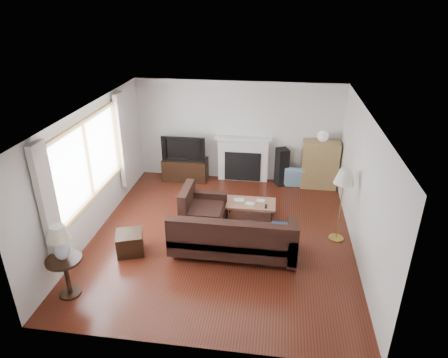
# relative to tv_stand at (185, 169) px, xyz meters

# --- Properties ---
(room) EXTENTS (5.10, 5.60, 2.54)m
(room) POSITION_rel_tv_stand_xyz_m (1.30, -2.47, 0.97)
(room) COLOR #4F1D11
(room) RESTS_ON ground
(window) EXTENTS (0.12, 2.74, 1.54)m
(window) POSITION_rel_tv_stand_xyz_m (-1.15, -2.67, 1.27)
(window) COLOR olive
(window) RESTS_ON room
(curtain_near) EXTENTS (0.10, 0.35, 2.10)m
(curtain_near) POSITION_rel_tv_stand_xyz_m (-1.10, -4.19, 1.12)
(curtain_near) COLOR beige
(curtain_near) RESTS_ON room
(curtain_far) EXTENTS (0.10, 0.35, 2.10)m
(curtain_far) POSITION_rel_tv_stand_xyz_m (-1.10, -1.15, 1.12)
(curtain_far) COLOR beige
(curtain_far) RESTS_ON room
(fireplace) EXTENTS (1.40, 0.26, 1.15)m
(fireplace) POSITION_rel_tv_stand_xyz_m (1.45, 0.17, 0.30)
(fireplace) COLOR white
(fireplace) RESTS_ON room
(tv_stand) EXTENTS (1.11, 0.50, 0.55)m
(tv_stand) POSITION_rel_tv_stand_xyz_m (0.00, 0.00, 0.00)
(tv_stand) COLOR black
(tv_stand) RESTS_ON ground
(television) EXTENTS (1.09, 0.14, 0.63)m
(television) POSITION_rel_tv_stand_xyz_m (0.00, 0.00, 0.59)
(television) COLOR black
(television) RESTS_ON tv_stand
(speaker_left) EXTENTS (0.28, 0.33, 0.92)m
(speaker_left) POSITION_rel_tv_stand_xyz_m (0.31, 0.08, 0.18)
(speaker_left) COLOR black
(speaker_left) RESTS_ON ground
(speaker_right) EXTENTS (0.36, 0.39, 0.94)m
(speaker_right) POSITION_rel_tv_stand_xyz_m (2.42, 0.06, 0.19)
(speaker_right) COLOR black
(speaker_right) RESTS_ON ground
(bookshelf) EXTENTS (0.86, 0.41, 1.18)m
(bookshelf) POSITION_rel_tv_stand_xyz_m (3.32, 0.05, 0.31)
(bookshelf) COLOR #9B7C48
(bookshelf) RESTS_ON ground
(globe_lamp) EXTENTS (0.26, 0.26, 0.26)m
(globe_lamp) POSITION_rel_tv_stand_xyz_m (3.32, 0.05, 1.03)
(globe_lamp) COLOR white
(globe_lamp) RESTS_ON bookshelf
(sectional_sofa) EXTENTS (2.46, 1.80, 0.80)m
(sectional_sofa) POSITION_rel_tv_stand_xyz_m (1.59, -3.01, 0.12)
(sectional_sofa) COLOR black
(sectional_sofa) RESTS_ON ground
(coffee_table) EXTENTS (1.04, 0.57, 0.41)m
(coffee_table) POSITION_rel_tv_stand_xyz_m (1.79, -1.76, -0.07)
(coffee_table) COLOR #986249
(coffee_table) RESTS_ON ground
(footstool) EXTENTS (0.61, 0.61, 0.40)m
(footstool) POSITION_rel_tv_stand_xyz_m (-0.29, -3.24, -0.08)
(footstool) COLOR black
(footstool) RESTS_ON ground
(floor_lamp) EXTENTS (0.38, 0.38, 1.47)m
(floor_lamp) POSITION_rel_tv_stand_xyz_m (3.52, -2.26, 0.46)
(floor_lamp) COLOR #A9923A
(floor_lamp) RESTS_ON ground
(side_table) EXTENTS (0.54, 0.54, 0.68)m
(side_table) POSITION_rel_tv_stand_xyz_m (-0.85, -4.46, 0.06)
(side_table) COLOR black
(side_table) RESTS_ON ground
(table_lamp) EXTENTS (0.35, 0.35, 0.57)m
(table_lamp) POSITION_rel_tv_stand_xyz_m (-0.85, -4.46, 0.69)
(table_lamp) COLOR silver
(table_lamp) RESTS_ON side_table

